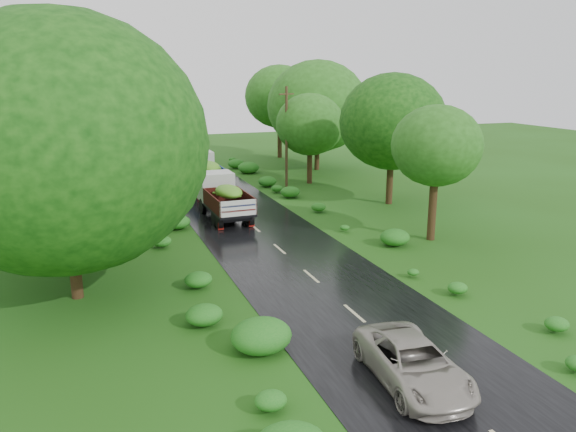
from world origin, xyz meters
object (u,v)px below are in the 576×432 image
truck_near (223,195)px  car (413,363)px  truck_far (203,171)px  utility_pole (286,136)px

truck_near → car: bearing=-89.6°
truck_far → truck_near: bearing=-94.3°
truck_near → car: 19.60m
truck_far → car: 27.62m
truck_near → truck_far: 8.04m
truck_near → utility_pole: size_ratio=0.79×
truck_far → car: size_ratio=1.42×
truck_far → utility_pole: 6.59m
truck_far → car: truck_far is taller
truck_far → car: (-0.09, -27.61, -0.85)m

